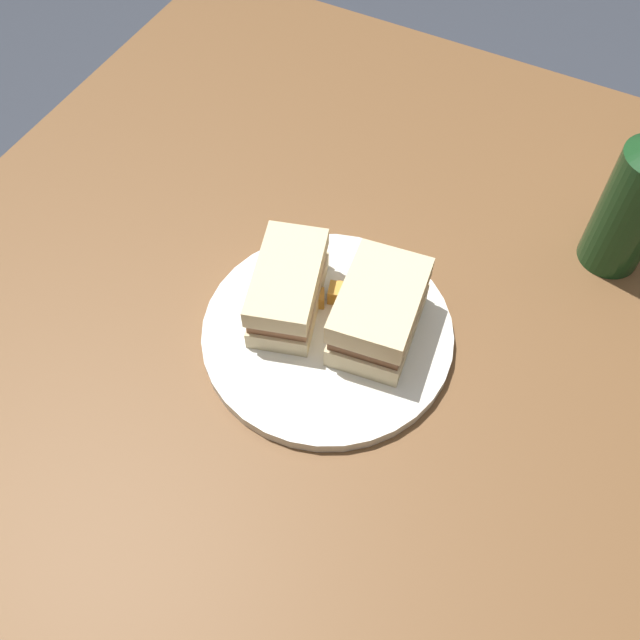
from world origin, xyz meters
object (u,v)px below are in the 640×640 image
(sandwich_half_left, at_px, (379,312))
(cider_bottle, at_px, (638,197))
(sandwich_half_right, at_px, (288,288))
(plate, at_px, (326,336))

(sandwich_half_left, bearing_deg, cider_bottle, -40.11)
(sandwich_half_right, distance_m, cider_bottle, 0.38)
(sandwich_half_left, bearing_deg, sandwich_half_right, 97.45)
(sandwich_half_left, distance_m, sandwich_half_right, 0.10)
(cider_bottle, bearing_deg, sandwich_half_right, 129.60)
(plate, xyz_separation_m, sandwich_half_right, (0.01, 0.05, 0.04))
(sandwich_half_right, bearing_deg, sandwich_half_left, -82.55)
(plate, distance_m, sandwich_half_right, 0.07)
(sandwich_half_right, xyz_separation_m, cider_bottle, (0.24, -0.29, 0.05))
(plate, bearing_deg, sandwich_half_left, -60.73)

